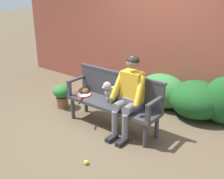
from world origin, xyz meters
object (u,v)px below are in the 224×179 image
(garden_bench, at_px, (112,106))
(person_seated, at_px, (129,94))
(dog_on_bench, at_px, (111,92))
(baseball_glove, at_px, (83,90))
(tennis_racket, at_px, (84,95))
(potted_plant, at_px, (62,94))
(tennis_ball, at_px, (86,162))

(garden_bench, relative_size, person_seated, 1.29)
(garden_bench, bearing_deg, dog_on_bench, 142.76)
(baseball_glove, bearing_deg, tennis_racket, -52.07)
(garden_bench, height_order, baseball_glove, baseball_glove)
(dog_on_bench, xyz_separation_m, tennis_racket, (-0.59, -0.07, -0.19))
(tennis_racket, bearing_deg, dog_on_bench, 7.23)
(tennis_racket, bearing_deg, potted_plant, 172.57)
(person_seated, xyz_separation_m, dog_on_bench, (-0.39, 0.03, -0.07))
(baseball_glove, bearing_deg, tennis_ball, -51.06)
(tennis_racket, height_order, baseball_glove, baseball_glove)
(tennis_racket, distance_m, tennis_ball, 1.48)
(garden_bench, bearing_deg, baseball_glove, 175.56)
(tennis_ball, bearing_deg, baseball_glove, 134.14)
(person_seated, height_order, tennis_racket, person_seated)
(baseball_glove, bearing_deg, potted_plant, 176.36)
(garden_bench, relative_size, tennis_ball, 26.10)
(tennis_ball, bearing_deg, potted_plant, 146.63)
(person_seated, bearing_deg, tennis_racket, -177.64)
(tennis_racket, relative_size, tennis_ball, 8.46)
(dog_on_bench, bearing_deg, tennis_ball, -69.79)
(person_seated, height_order, baseball_glove, person_seated)
(dog_on_bench, height_order, tennis_ball, dog_on_bench)
(person_seated, xyz_separation_m, baseball_glove, (-1.07, 0.07, -0.23))
(garden_bench, relative_size, dog_on_bench, 4.39)
(baseball_glove, height_order, potted_plant, baseball_glove)
(tennis_racket, distance_m, potted_plant, 0.72)
(person_seated, bearing_deg, potted_plant, 178.30)
(garden_bench, height_order, potted_plant, potted_plant)
(dog_on_bench, bearing_deg, baseball_glove, 177.38)
(garden_bench, distance_m, baseball_glove, 0.73)
(dog_on_bench, height_order, tennis_racket, dog_on_bench)
(dog_on_bench, xyz_separation_m, baseball_glove, (-0.68, 0.03, -0.15))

